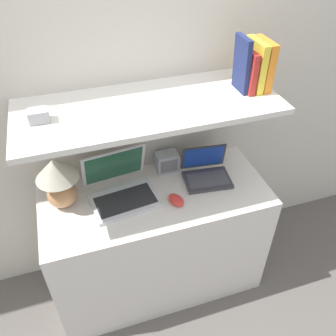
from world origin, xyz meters
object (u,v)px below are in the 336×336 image
laptop_small (206,173)px  shelf_gadget (39,116)px  computer_mouse (176,200)px  book_navy (242,65)px  laptop_large (121,188)px  router_box (167,162)px  table_lamp (58,178)px  book_yellow (255,65)px  book_red (247,70)px  book_orange (263,64)px

laptop_small → shelf_gadget: size_ratio=3.29×
computer_mouse → book_navy: bearing=22.6°
laptop_large → router_box: (0.29, 0.13, 0.00)m
table_lamp → book_yellow: book_yellow is taller
book_red → shelf_gadget: 0.96m
book_navy → laptop_small: bearing=-172.8°
book_orange → shelf_gadget: (-1.04, 0.00, -0.09)m
laptop_small → book_orange: 0.64m
shelf_gadget → laptop_large: bearing=-3.1°
computer_mouse → book_yellow: (0.43, 0.15, 0.61)m
laptop_small → router_box: 0.23m
table_lamp → book_yellow: (0.99, -0.02, 0.46)m
computer_mouse → book_yellow: 0.76m
table_lamp → laptop_small: size_ratio=1.07×
laptop_small → router_box: laptop_small is taller
laptop_small → book_orange: bearing=4.0°
table_lamp → book_yellow: bearing=-1.1°
computer_mouse → shelf_gadget: 0.78m
laptop_small → computer_mouse: bearing=-149.0°
shelf_gadget → laptop_small: bearing=-1.3°
table_lamp → book_orange: size_ratio=1.27×
book_yellow → book_navy: bearing=-180.0°
computer_mouse → shelf_gadget: shelf_gadget is taller
book_yellow → table_lamp: bearing=178.9°
laptop_large → router_box: bearing=24.6°
shelf_gadget → book_yellow: bearing=0.0°
book_yellow → book_red: bearing=180.0°
laptop_large → computer_mouse: bearing=-27.5°
table_lamp → computer_mouse: 0.60m
laptop_small → computer_mouse: (-0.22, -0.13, -0.02)m
computer_mouse → book_orange: bearing=17.6°
book_orange → shelf_gadget: bearing=180.0°
book_yellow → book_navy: size_ratio=0.90×
table_lamp → shelf_gadget: (-0.01, -0.02, 0.37)m
computer_mouse → book_yellow: bearing=19.2°
book_navy → book_yellow: bearing=0.0°
laptop_large → laptop_small: (0.48, -0.00, -0.02)m
shelf_gadget → table_lamp: bearing=61.3°
laptop_large → computer_mouse: (0.26, -0.13, -0.04)m
book_red → book_navy: 0.04m
laptop_large → laptop_small: 0.48m
table_lamp → laptop_small: table_lamp is taller
book_orange → book_navy: size_ratio=0.89×
shelf_gadget → router_box: bearing=11.1°
table_lamp → laptop_small: (0.78, -0.04, -0.14)m
table_lamp → laptop_large: bearing=-6.9°
laptop_small → book_red: size_ratio=1.39×
laptop_large → shelf_gadget: shelf_gadget is taller
table_lamp → router_box: bearing=9.5°
table_lamp → router_box: table_lamp is taller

